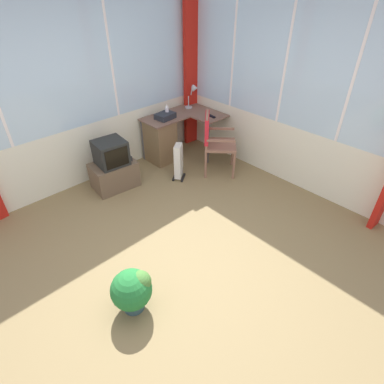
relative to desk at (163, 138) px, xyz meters
The scene contains 13 objects.
ground 2.47m from the desk, 125.11° to the right, with size 5.70×5.57×0.06m, color olive.
north_window_panel 1.72m from the desk, 166.93° to the left, with size 4.70×0.07×2.70m.
east_window_panel 2.41m from the desk, 63.80° to the right, with size 0.07×4.57×2.70m.
curtain_corner 1.25m from the desk, 12.93° to the left, with size 0.31×0.07×2.60m, color red.
desk is the anchor object (origin of this frame).
desk_lamp 0.95m from the desk, ahead, with size 0.23×0.20×0.40m.
tv_remote 0.89m from the desk, 37.42° to the right, with size 0.04×0.15×0.02m, color black.
spray_bottle 0.46m from the desk, ahead, with size 0.06×0.06×0.22m.
paper_tray 0.39m from the desk, 26.66° to the right, with size 0.30×0.23×0.09m, color #22262D.
wooden_armchair 0.93m from the desk, 69.69° to the right, with size 0.68×0.68×0.97m.
tv_on_stand 1.10m from the desk, behind, with size 0.68×0.50×0.76m.
space_heater 0.67m from the desk, 108.47° to the right, with size 0.29×0.27×0.59m.
potted_plant 2.99m from the desk, 134.83° to the right, with size 0.39×0.39×0.47m.
Camera 1 is at (-1.57, -1.85, 2.70)m, focal length 29.05 mm.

